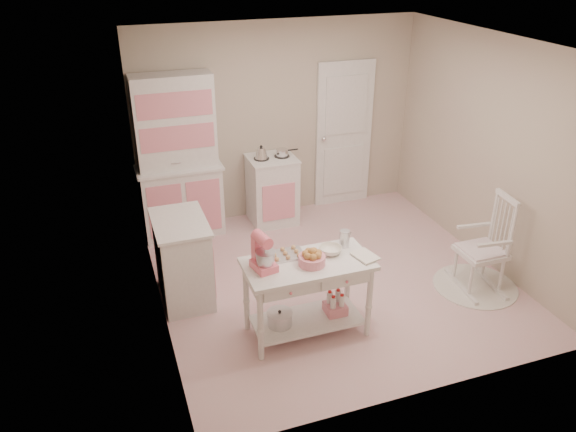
# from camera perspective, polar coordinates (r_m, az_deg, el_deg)

# --- Properties ---
(room_shell) EXTENTS (3.84, 3.84, 2.62)m
(room_shell) POSITION_cam_1_polar(r_m,az_deg,el_deg) (5.74, 5.02, 7.60)
(room_shell) COLOR #D28387
(room_shell) RESTS_ON ground
(door) EXTENTS (0.82, 0.05, 2.04)m
(door) POSITION_cam_1_polar(r_m,az_deg,el_deg) (7.93, 5.70, 8.21)
(door) COLOR silver
(door) RESTS_ON ground
(hutch) EXTENTS (1.06, 0.50, 2.08)m
(hutch) POSITION_cam_1_polar(r_m,az_deg,el_deg) (7.10, -11.10, 5.78)
(hutch) COLOR silver
(hutch) RESTS_ON ground
(stove) EXTENTS (0.62, 0.57, 0.92)m
(stove) POSITION_cam_1_polar(r_m,az_deg,el_deg) (7.52, -1.62, 2.70)
(stove) COLOR silver
(stove) RESTS_ON ground
(base_cabinet) EXTENTS (0.54, 0.84, 0.92)m
(base_cabinet) POSITION_cam_1_polar(r_m,az_deg,el_deg) (6.01, -10.62, -4.38)
(base_cabinet) COLOR silver
(base_cabinet) RESTS_ON ground
(lace_rug) EXTENTS (0.92, 0.92, 0.01)m
(lace_rug) POSITION_cam_1_polar(r_m,az_deg,el_deg) (6.65, 18.46, -6.74)
(lace_rug) COLOR white
(lace_rug) RESTS_ON ground
(rocking_chair) EXTENTS (0.56, 0.77, 1.10)m
(rocking_chair) POSITION_cam_1_polar(r_m,az_deg,el_deg) (6.38, 19.16, -2.65)
(rocking_chair) COLOR silver
(rocking_chair) RESTS_ON ground
(work_table) EXTENTS (1.20, 0.60, 0.80)m
(work_table) POSITION_cam_1_polar(r_m,az_deg,el_deg) (5.44, 1.97, -8.30)
(work_table) COLOR silver
(work_table) RESTS_ON ground
(stand_mixer) EXTENTS (0.25, 0.31, 0.34)m
(stand_mixer) POSITION_cam_1_polar(r_m,az_deg,el_deg) (5.03, -2.50, -3.76)
(stand_mixer) COLOR #FC6A7F
(stand_mixer) RESTS_ON work_table
(cookie_tray) EXTENTS (0.34, 0.24, 0.02)m
(cookie_tray) POSITION_cam_1_polar(r_m,az_deg,el_deg) (5.32, -0.18, -3.95)
(cookie_tray) COLOR silver
(cookie_tray) RESTS_ON work_table
(bread_basket) EXTENTS (0.25, 0.25, 0.09)m
(bread_basket) POSITION_cam_1_polar(r_m,az_deg,el_deg) (5.16, 2.45, -4.51)
(bread_basket) COLOR pink
(bread_basket) RESTS_ON work_table
(mixing_bowl) EXTENTS (0.22, 0.22, 0.07)m
(mixing_bowl) POSITION_cam_1_polar(r_m,az_deg,el_deg) (5.35, 4.33, -3.48)
(mixing_bowl) COLOR white
(mixing_bowl) RESTS_ON work_table
(metal_pitcher) EXTENTS (0.10, 0.10, 0.17)m
(metal_pitcher) POSITION_cam_1_polar(r_m,az_deg,el_deg) (5.46, 5.76, -2.30)
(metal_pitcher) COLOR silver
(metal_pitcher) RESTS_ON work_table
(recipe_book) EXTENTS (0.24, 0.28, 0.02)m
(recipe_book) POSITION_cam_1_polar(r_m,az_deg,el_deg) (5.28, 7.08, -4.36)
(recipe_book) COLOR white
(recipe_book) RESTS_ON work_table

